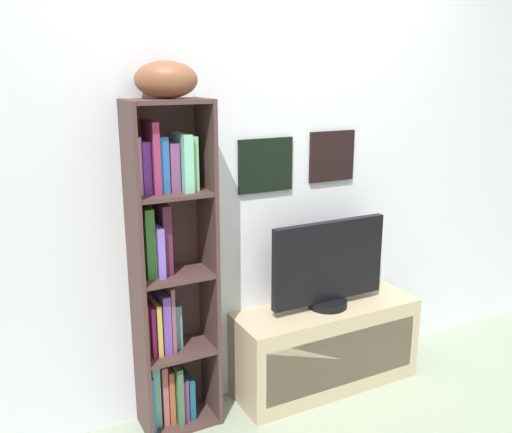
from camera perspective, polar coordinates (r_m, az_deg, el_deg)
The scene contains 5 objects.
back_wall at distance 2.93m, azimuth -0.01°, elevation 3.71°, with size 4.80×0.08×2.40m.
bookshelf at distance 2.72m, azimuth -9.29°, elevation -6.11°, with size 0.38×0.25×1.65m.
football at distance 2.52m, azimuth -9.37°, elevation 13.87°, with size 0.29×0.17×0.17m, color brown.
tv_stand at distance 3.25m, azimuth 7.30°, elevation -13.21°, with size 1.08×0.35×0.49m.
television at distance 3.05m, azimuth 7.59°, elevation -5.09°, with size 0.70×0.22×0.50m.
Camera 1 is at (-1.32, -1.42, 1.77)m, focal length 38.43 mm.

